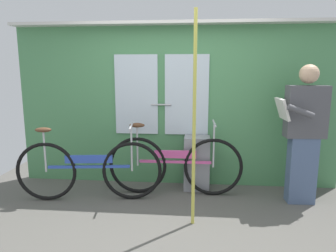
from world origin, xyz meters
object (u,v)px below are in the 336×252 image
object	(u,v)px
bicycle_near_door	(89,170)
handrail_pole	(194,122)
bicycle_leaning_behind	(175,165)
passenger_reading_newspaper	(304,132)
trash_bin_by_wall	(197,163)

from	to	relation	value
bicycle_near_door	handrail_pole	distance (m)	1.57
bicycle_leaning_behind	handrail_pole	world-z (taller)	handrail_pole
bicycle_leaning_behind	handrail_pole	size ratio (longest dim) A/B	0.79
passenger_reading_newspaper	trash_bin_by_wall	distance (m)	1.41
handrail_pole	bicycle_near_door	bearing A→B (deg)	159.07
bicycle_near_door	handrail_pole	xyz separation A→B (m)	(1.31, -0.50, 0.71)
passenger_reading_newspaper	trash_bin_by_wall	world-z (taller)	passenger_reading_newspaper
bicycle_near_door	bicycle_leaning_behind	size ratio (longest dim) A/B	1.03
bicycle_leaning_behind	trash_bin_by_wall	size ratio (longest dim) A/B	2.39
bicycle_leaning_behind	bicycle_near_door	bearing A→B (deg)	-165.90
trash_bin_by_wall	handrail_pole	world-z (taller)	handrail_pole
passenger_reading_newspaper	trash_bin_by_wall	bearing A→B (deg)	-16.14
bicycle_near_door	handrail_pole	bearing A→B (deg)	-27.82
bicycle_leaning_behind	trash_bin_by_wall	world-z (taller)	bicycle_leaning_behind
handrail_pole	trash_bin_by_wall	bearing A→B (deg)	87.79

